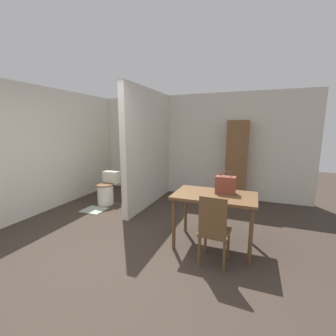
% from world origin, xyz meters
% --- Properties ---
extents(ground_plane, '(16.00, 16.00, 0.00)m').
position_xyz_m(ground_plane, '(0.00, 0.00, 0.00)').
color(ground_plane, '#382D26').
extents(wall_back, '(5.73, 0.12, 2.50)m').
position_xyz_m(wall_back, '(0.00, 3.48, 1.25)').
color(wall_back, beige).
rests_on(wall_back, ground_plane).
extents(wall_left, '(0.12, 4.42, 2.50)m').
position_xyz_m(wall_left, '(-2.43, 1.71, 1.25)').
color(wall_left, beige).
rests_on(wall_left, ground_plane).
extents(partition_wall, '(0.12, 2.11, 2.50)m').
position_xyz_m(partition_wall, '(-0.58, 2.36, 1.25)').
color(partition_wall, beige).
rests_on(partition_wall, ground_plane).
extents(dining_table, '(1.13, 0.70, 0.77)m').
position_xyz_m(dining_table, '(1.09, 1.00, 0.68)').
color(dining_table, brown).
rests_on(dining_table, ground_plane).
extents(wooden_chair, '(0.38, 0.38, 0.91)m').
position_xyz_m(wooden_chair, '(1.17, 0.53, 0.48)').
color(wooden_chair, brown).
rests_on(wooden_chair, ground_plane).
extents(toilet, '(0.38, 0.52, 0.71)m').
position_xyz_m(toilet, '(-1.48, 1.99, 0.31)').
color(toilet, silver).
rests_on(toilet, ground_plane).
extents(handbag, '(0.27, 0.15, 0.33)m').
position_xyz_m(handbag, '(1.22, 1.10, 0.90)').
color(handbag, brown).
rests_on(handbag, dining_table).
extents(wooden_cabinet, '(0.46, 0.41, 1.86)m').
position_xyz_m(wooden_cabinet, '(1.21, 3.21, 0.93)').
color(wooden_cabinet, brown).
rests_on(wooden_cabinet, ground_plane).
extents(bath_mat, '(0.46, 0.40, 0.01)m').
position_xyz_m(bath_mat, '(-1.48, 1.53, 0.01)').
color(bath_mat, '#99A899').
rests_on(bath_mat, ground_plane).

